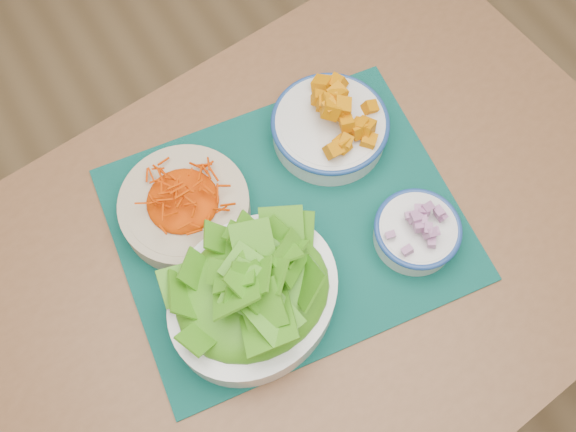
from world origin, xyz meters
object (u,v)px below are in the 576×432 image
object	(u,v)px
table	(296,272)
carrot_bowl	(184,205)
onion_bowl	(417,230)
squash_bowl	(330,122)
placemat	(288,223)
lettuce_bowl	(253,293)

from	to	relation	value
table	carrot_bowl	bearing A→B (deg)	122.45
onion_bowl	carrot_bowl	bearing A→B (deg)	142.33
squash_bowl	placemat	bearing A→B (deg)	-144.44
placemat	carrot_bowl	xyz separation A→B (m)	(-0.14, 0.10, 0.04)
carrot_bowl	table	bearing A→B (deg)	-52.22
table	onion_bowl	xyz separation A→B (m)	(0.18, -0.08, 0.13)
lettuce_bowl	placemat	bearing A→B (deg)	21.04
squash_bowl	carrot_bowl	bearing A→B (deg)	-179.14
onion_bowl	table	bearing A→B (deg)	157.12
table	carrot_bowl	distance (m)	0.24
squash_bowl	onion_bowl	xyz separation A→B (m)	(0.02, -0.24, -0.01)
lettuce_bowl	onion_bowl	xyz separation A→B (m)	(0.29, -0.04, -0.03)
placemat	squash_bowl	distance (m)	0.19
placemat	onion_bowl	bearing A→B (deg)	-30.88
carrot_bowl	placemat	bearing A→B (deg)	-36.61
lettuce_bowl	onion_bowl	distance (m)	0.29
placemat	carrot_bowl	size ratio (longest dim) A/B	2.52
placemat	carrot_bowl	world-z (taller)	carrot_bowl
carrot_bowl	lettuce_bowl	distance (m)	0.20
onion_bowl	squash_bowl	bearing A→B (deg)	93.83
table	onion_bowl	world-z (taller)	onion_bowl
carrot_bowl	squash_bowl	size ratio (longest dim) A/B	1.06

